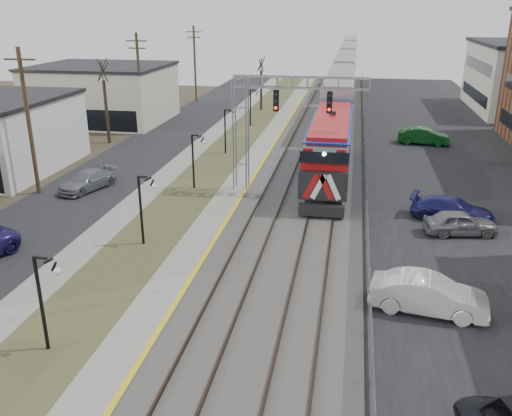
# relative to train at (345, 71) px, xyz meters

# --- Properties ---
(street_west) EXTENTS (7.00, 120.00, 0.04)m
(street_west) POSITION_rel_train_xyz_m (-17.00, -44.16, -2.92)
(street_west) COLOR black
(street_west) RESTS_ON ground
(sidewalk) EXTENTS (2.00, 120.00, 0.08)m
(sidewalk) POSITION_rel_train_xyz_m (-12.50, -44.16, -2.90)
(sidewalk) COLOR gray
(sidewalk) RESTS_ON ground
(grass_median) EXTENTS (4.00, 120.00, 0.06)m
(grass_median) POSITION_rel_train_xyz_m (-9.50, -44.16, -2.91)
(grass_median) COLOR #434A27
(grass_median) RESTS_ON ground
(platform) EXTENTS (2.00, 120.00, 0.24)m
(platform) POSITION_rel_train_xyz_m (-6.50, -44.16, -2.82)
(platform) COLOR gray
(platform) RESTS_ON ground
(ballast_bed) EXTENTS (8.00, 120.00, 0.20)m
(ballast_bed) POSITION_rel_train_xyz_m (-1.50, -44.16, -2.84)
(ballast_bed) COLOR #595651
(ballast_bed) RESTS_ON ground
(parking_lot) EXTENTS (16.00, 120.00, 0.04)m
(parking_lot) POSITION_rel_train_xyz_m (10.50, -44.16, -2.92)
(parking_lot) COLOR black
(parking_lot) RESTS_ON ground
(platform_edge) EXTENTS (0.24, 120.00, 0.01)m
(platform_edge) POSITION_rel_train_xyz_m (-5.62, -44.16, -2.69)
(platform_edge) COLOR gold
(platform_edge) RESTS_ON platform
(track_near) EXTENTS (1.58, 120.00, 0.15)m
(track_near) POSITION_rel_train_xyz_m (-3.50, -44.16, -2.66)
(track_near) COLOR #2D2119
(track_near) RESTS_ON ballast_bed
(track_far) EXTENTS (1.58, 120.00, 0.15)m
(track_far) POSITION_rel_train_xyz_m (-0.00, -44.16, -2.66)
(track_far) COLOR #2D2119
(track_far) RESTS_ON ballast_bed
(train) EXTENTS (3.00, 108.65, 5.33)m
(train) POSITION_rel_train_xyz_m (0.00, 0.00, 0.00)
(train) COLOR navy
(train) RESTS_ON ground
(signal_gantry) EXTENTS (9.00, 1.07, 8.15)m
(signal_gantry) POSITION_rel_train_xyz_m (-4.28, -51.17, 2.65)
(signal_gantry) COLOR gray
(signal_gantry) RESTS_ON ground
(lampposts) EXTENTS (0.14, 62.14, 4.00)m
(lampposts) POSITION_rel_train_xyz_m (-9.50, -60.87, -0.94)
(lampposts) COLOR black
(lampposts) RESTS_ON ground
(utility_poles) EXTENTS (0.28, 80.28, 10.00)m
(utility_poles) POSITION_rel_train_xyz_m (-20.00, -54.16, 2.06)
(utility_poles) COLOR #4C3823
(utility_poles) RESTS_ON ground
(fence) EXTENTS (0.04, 120.00, 1.60)m
(fence) POSITION_rel_train_xyz_m (2.70, -44.16, -2.14)
(fence) COLOR gray
(fence) RESTS_ON ground
(bare_trees) EXTENTS (12.30, 42.30, 5.95)m
(bare_trees) POSITION_rel_train_xyz_m (-18.16, -40.24, -0.24)
(bare_trees) COLOR #382D23
(bare_trees) RESTS_ON ground
(car_lot_b) EXTENTS (5.14, 2.45, 1.63)m
(car_lot_b) POSITION_rel_train_xyz_m (5.22, -65.71, -2.13)
(car_lot_b) COLOR silver
(car_lot_b) RESTS_ON ground
(car_lot_d) EXTENTS (5.33, 3.29, 1.44)m
(car_lot_d) POSITION_rel_train_xyz_m (7.91, -54.43, -2.22)
(car_lot_d) COLOR #17164D
(car_lot_d) RESTS_ON ground
(car_lot_e) EXTENTS (4.35, 2.35, 1.41)m
(car_lot_e) POSITION_rel_train_xyz_m (8.01, -56.60, -2.24)
(car_lot_e) COLOR slate
(car_lot_e) RESTS_ON ground
(car_lot_f) EXTENTS (4.93, 2.17, 1.57)m
(car_lot_f) POSITION_rel_train_xyz_m (8.32, -34.43, -2.15)
(car_lot_f) COLOR #0E4717
(car_lot_f) RESTS_ON ground
(car_street_b) EXTENTS (3.27, 5.03, 1.35)m
(car_street_b) POSITION_rel_train_xyz_m (-16.93, -52.87, -2.26)
(car_street_b) COLOR slate
(car_street_b) RESTS_ON ground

